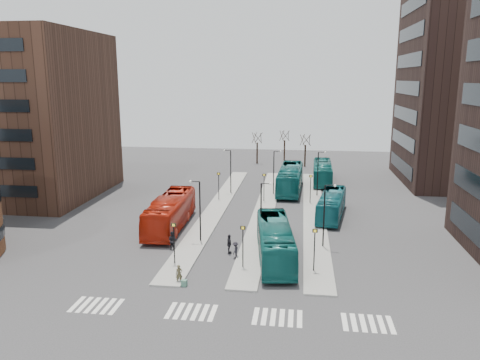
# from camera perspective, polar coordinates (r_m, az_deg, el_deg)

# --- Properties ---
(ground) EXTENTS (160.00, 160.00, 0.00)m
(ground) POSITION_cam_1_polar(r_m,az_deg,el_deg) (30.53, -5.81, -19.31)
(ground) COLOR #303133
(ground) RESTS_ON ground
(island_left) EXTENTS (2.50, 45.00, 0.15)m
(island_left) POSITION_cam_1_polar(r_m,az_deg,el_deg) (58.39, -2.89, -3.46)
(island_left) COLOR gray
(island_left) RESTS_ON ground
(island_mid) EXTENTS (2.50, 45.00, 0.15)m
(island_mid) POSITION_cam_1_polar(r_m,az_deg,el_deg) (57.63, 3.00, -3.68)
(island_mid) COLOR gray
(island_mid) RESTS_ON ground
(island_right) EXTENTS (2.50, 45.00, 0.15)m
(island_right) POSITION_cam_1_polar(r_m,az_deg,el_deg) (57.50, 8.98, -3.85)
(island_right) COLOR gray
(island_right) RESTS_ON ground
(suitcase) EXTENTS (0.49, 0.42, 0.53)m
(suitcase) POSITION_cam_1_polar(r_m,az_deg,el_deg) (37.71, -6.83, -12.38)
(suitcase) COLOR #1A4591
(suitcase) RESTS_ON ground
(red_bus) EXTENTS (3.32, 12.82, 3.55)m
(red_bus) POSITION_cam_1_polar(r_m,az_deg,el_deg) (51.25, -8.49, -3.88)
(red_bus) COLOR #B0200D
(red_bus) RESTS_ON ground
(teal_bus_a) EXTENTS (4.34, 12.34, 3.37)m
(teal_bus_a) POSITION_cam_1_polar(r_m,az_deg,el_deg) (42.32, 4.28, -7.43)
(teal_bus_a) COLOR #125A56
(teal_bus_a) RESTS_ON ground
(teal_bus_b) EXTENTS (3.54, 13.15, 3.63)m
(teal_bus_b) POSITION_cam_1_polar(r_m,az_deg,el_deg) (67.30, 6.12, 0.15)
(teal_bus_b) COLOR #125C5C
(teal_bus_b) RESTS_ON ground
(teal_bus_c) EXTENTS (4.13, 10.86, 2.95)m
(teal_bus_c) POSITION_cam_1_polar(r_m,az_deg,el_deg) (55.71, 11.10, -2.97)
(teal_bus_c) COLOR #15626C
(teal_bus_c) RESTS_ON ground
(teal_bus_d) EXTENTS (2.99, 11.72, 3.25)m
(teal_bus_d) POSITION_cam_1_polar(r_m,az_deg,el_deg) (73.58, 10.02, 0.93)
(teal_bus_d) COLOR #146563
(teal_bus_d) RESTS_ON ground
(traveller) EXTENTS (0.64, 0.54, 1.50)m
(traveller) POSITION_cam_1_polar(r_m,az_deg,el_deg) (38.16, -7.43, -11.30)
(traveller) COLOR #4C452D
(traveller) RESTS_ON ground
(commuter_a) EXTENTS (1.04, 0.93, 1.76)m
(commuter_a) POSITION_cam_1_polar(r_m,az_deg,el_deg) (45.24, -8.24, -7.28)
(commuter_a) COLOR black
(commuter_a) RESTS_ON ground
(commuter_b) EXTENTS (0.69, 1.14, 1.82)m
(commuter_b) POSITION_cam_1_polar(r_m,az_deg,el_deg) (43.75, -1.32, -7.80)
(commuter_b) COLOR black
(commuter_b) RESTS_ON ground
(commuter_c) EXTENTS (0.69, 1.04, 1.49)m
(commuter_c) POSITION_cam_1_polar(r_m,az_deg,el_deg) (42.78, -0.57, -8.51)
(commuter_c) COLOR black
(commuter_c) RESTS_ON ground
(crosswalk_stripes) EXTENTS (22.35, 2.40, 0.01)m
(crosswalk_stripes) POSITION_cam_1_polar(r_m,az_deg,el_deg) (33.62, -1.17, -16.04)
(crosswalk_stripes) COLOR silver
(crosswalk_stripes) RESTS_ON ground
(office_block) EXTENTS (25.00, 20.12, 22.00)m
(office_block) POSITION_cam_1_polar(r_m,az_deg,el_deg) (71.78, -26.83, 7.07)
(office_block) COLOR #42291E
(office_block) RESTS_ON ground
(tower_far) EXTENTS (20.12, 20.00, 30.00)m
(tower_far) POSITION_cam_1_polar(r_m,az_deg,el_deg) (79.49, 26.88, 10.36)
(tower_far) COLOR black
(tower_far) RESTS_ON ground
(sign_poles) EXTENTS (12.45, 22.12, 3.65)m
(sign_poles) POSITION_cam_1_polar(r_m,az_deg,el_deg) (50.32, 1.93, -3.30)
(sign_poles) COLOR black
(sign_poles) RESTS_ON ground
(lamp_posts) EXTENTS (14.04, 20.24, 6.12)m
(lamp_posts) POSITION_cam_1_polar(r_m,az_deg,el_deg) (54.77, 3.53, -0.75)
(lamp_posts) COLOR black
(lamp_posts) RESTS_ON ground
(bare_trees) EXTENTS (10.97, 8.14, 5.90)m
(bare_trees) POSITION_cam_1_polar(r_m,az_deg,el_deg) (88.96, 5.15, 3.75)
(bare_trees) COLOR black
(bare_trees) RESTS_ON ground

